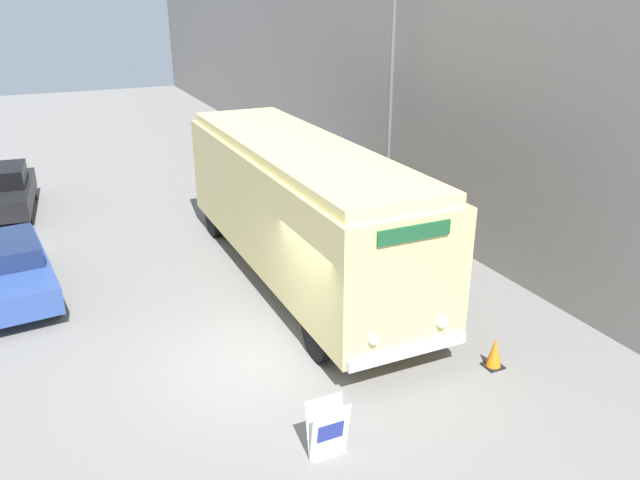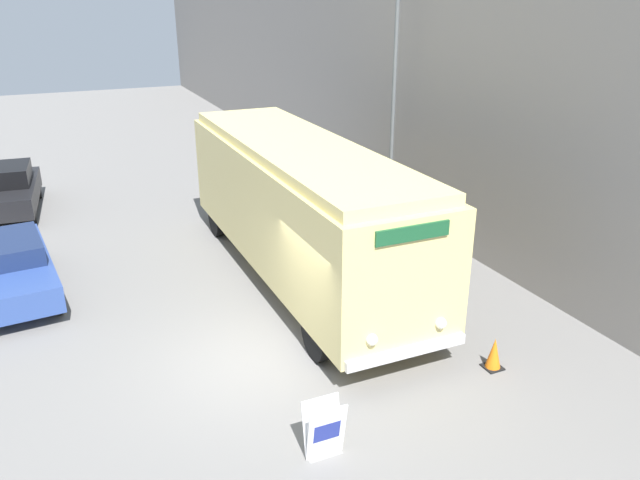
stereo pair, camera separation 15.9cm
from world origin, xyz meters
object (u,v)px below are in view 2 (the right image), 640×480
at_px(sign_board, 324,430).
at_px(traffic_cone, 494,354).
at_px(vintage_bus, 300,203).
at_px(streetlamp, 395,69).
at_px(parked_car_near, 12,266).
at_px(parked_car_mid, 7,190).

distance_m(sign_board, traffic_cone, 4.17).
distance_m(vintage_bus, traffic_cone, 6.04).
height_order(streetlamp, traffic_cone, streetlamp).
height_order(vintage_bus, streetlamp, streetlamp).
xyz_separation_m(sign_board, streetlamp, (6.33, 8.97, 4.33)).
xyz_separation_m(vintage_bus, streetlamp, (4.09, 2.55, 2.81)).
bearing_deg(sign_board, vintage_bus, 70.76).
distance_m(parked_car_near, traffic_cone, 11.39).
bearing_deg(parked_car_near, traffic_cone, -46.37).
relative_size(parked_car_near, parked_car_mid, 1.10).
bearing_deg(parked_car_mid, sign_board, -67.97).
bearing_deg(vintage_bus, parked_car_mid, 129.00).
xyz_separation_m(vintage_bus, parked_car_near, (-6.79, 1.93, -1.27)).
xyz_separation_m(vintage_bus, sign_board, (-2.24, -6.42, -1.51)).
relative_size(vintage_bus, parked_car_mid, 2.43).
distance_m(vintage_bus, sign_board, 6.96).
height_order(vintage_bus, parked_car_near, vintage_bus).
distance_m(streetlamp, traffic_cone, 9.50).
distance_m(sign_board, streetlamp, 11.80).
bearing_deg(traffic_cone, parked_car_near, 139.18).
relative_size(sign_board, traffic_cone, 1.51).
xyz_separation_m(sign_board, parked_car_near, (-4.55, 8.35, 0.25)).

